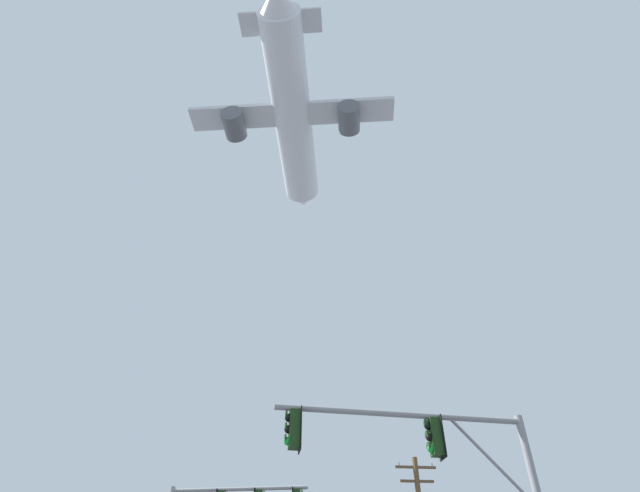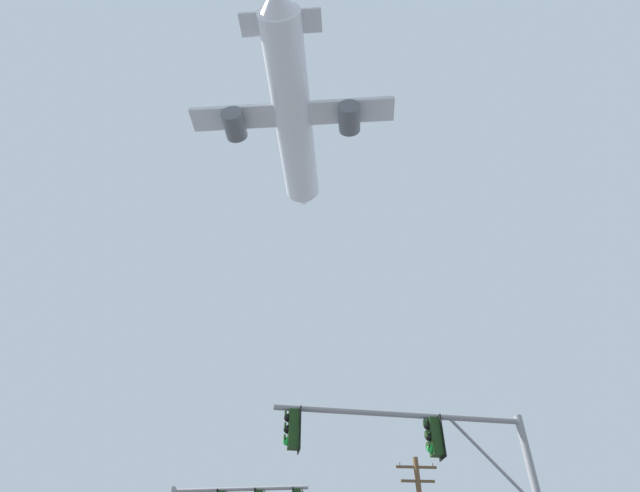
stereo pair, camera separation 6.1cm
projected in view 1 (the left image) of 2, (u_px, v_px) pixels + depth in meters
name	position (u px, v px, depth m)	size (l,w,h in m)	color
signal_pole_near	(447.00, 477.00, 12.03)	(6.55, 0.84, 6.50)	gray
airplane	(292.00, 116.00, 40.32)	(16.21, 20.98, 5.71)	white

